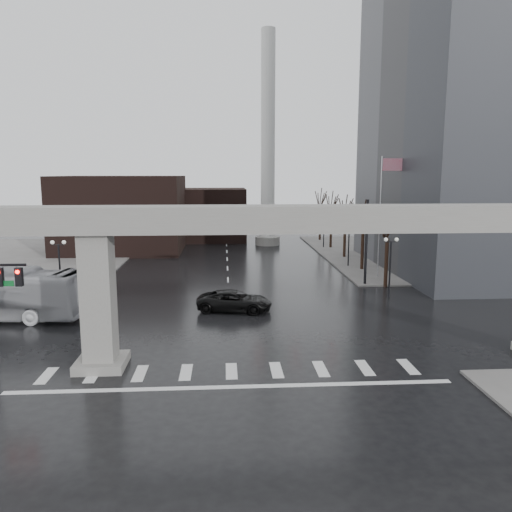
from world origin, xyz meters
name	(u,v)px	position (x,y,z in m)	size (l,w,h in m)	color
ground	(231,364)	(0.00, 0.00, 0.00)	(160.00, 160.00, 0.00)	black
sidewalk_ne	(428,254)	(26.00, 36.00, 0.07)	(28.00, 36.00, 0.15)	slate
sidewalk_nw	(15,258)	(-26.00, 36.00, 0.07)	(28.00, 36.00, 0.15)	slate
elevated_guideway	(254,240)	(1.26, 0.00, 6.88)	(48.00, 2.60, 8.70)	gray
office_tower	(498,69)	(28.00, 26.00, 21.00)	(22.00, 26.00, 42.00)	#5D5D62
building_far_left	(122,214)	(-14.00, 42.00, 5.00)	(16.00, 14.00, 10.00)	black
building_far_mid	(213,214)	(-2.00, 52.00, 4.00)	(10.00, 10.00, 8.00)	black
smokestack	(268,152)	(6.00, 46.00, 13.35)	(3.60, 3.60, 30.00)	silver
signal_mast_arm	(326,224)	(8.99, 18.80, 5.83)	(12.12, 0.43, 8.00)	black
signal_left_pole	(0,293)	(-12.25, 0.50, 4.07)	(2.30, 0.30, 6.00)	black
flagpole_assembly	(383,203)	(15.29, 22.00, 7.53)	(2.06, 0.12, 12.00)	silver
lamp_right_0	(390,257)	(13.50, 14.00, 3.47)	(1.22, 0.32, 5.11)	black
lamp_right_1	(349,236)	(13.50, 28.00, 3.47)	(1.22, 0.32, 5.11)	black
lamp_right_2	(324,224)	(13.50, 42.00, 3.47)	(1.22, 0.32, 5.11)	black
lamp_left_0	(59,261)	(-13.50, 14.00, 3.47)	(1.22, 0.32, 5.11)	black
lamp_left_1	(102,238)	(-13.50, 28.00, 3.47)	(1.22, 0.32, 5.11)	black
lamp_left_2	(127,225)	(-13.50, 42.00, 3.47)	(1.22, 0.32, 5.11)	black
tree_right_0	(387,257)	(14.53, 18.02, 2.79)	(1.09, 1.58, 7.50)	black
tree_right_1	(363,244)	(14.53, 26.02, 2.85)	(1.09, 1.61, 7.67)	black
tree_right_2	(345,234)	(14.53, 34.02, 2.91)	(1.10, 1.63, 7.85)	black
tree_right_3	(331,227)	(14.53, 42.02, 2.98)	(1.11, 1.66, 8.02)	black
tree_right_4	(320,221)	(14.53, 50.02, 3.04)	(1.12, 1.69, 8.19)	black
pickup_truck	(235,301)	(0.42, 10.70, 0.78)	(2.60, 5.64, 1.57)	black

